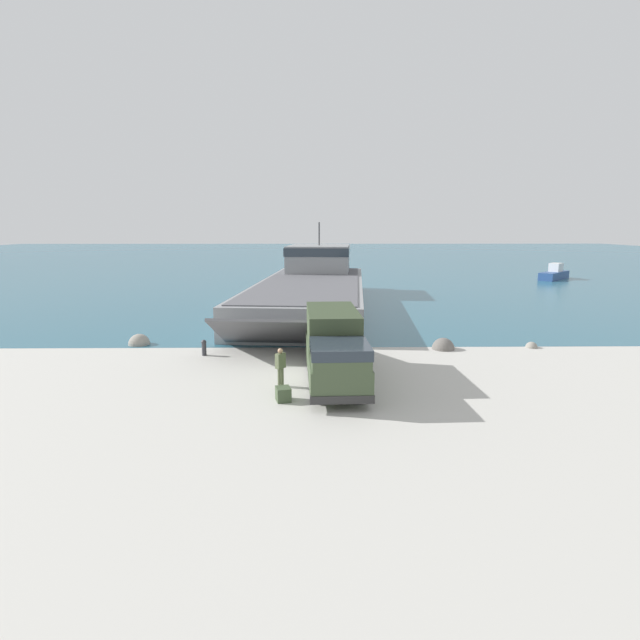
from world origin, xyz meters
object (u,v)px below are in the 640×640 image
Objects in this scene: moored_boat_a at (554,274)px; mooring_bollard at (204,347)px; landing_craft at (313,284)px; cargo_crate at (283,394)px; soldier_on_ramp at (280,364)px; military_truck at (334,347)px.

mooring_bollard is at bearing 89.92° from moored_boat_a.
landing_craft reaches higher than mooring_bollard.
landing_craft is 5.54× the size of moored_boat_a.
cargo_crate is at bearing 98.40° from moored_boat_a.
landing_craft is at bearing 72.22° from mooring_bollard.
soldier_on_ramp is at bearing 97.14° from moored_boat_a.
soldier_on_ramp is 0.29× the size of moored_boat_a.
landing_craft reaches higher than military_truck.
moored_boat_a is at bearing 45.93° from mooring_bollard.
mooring_bollard is at bearing 173.18° from soldier_on_ramp.
landing_craft is 19.73m from mooring_bollard.
mooring_bollard is 1.30× the size of cargo_crate.
cargo_crate is (0.22, -1.84, -0.73)m from soldier_on_ramp.
landing_craft is 38.86m from moored_boat_a.
moored_boat_a is 55.50m from mooring_bollard.
mooring_bollard is at bearing -102.66° from landing_craft.
moored_boat_a is 6.79× the size of mooring_bollard.
soldier_on_ramp is at bearing -50.34° from mooring_bollard.
military_truck is at bearing -34.23° from mooring_bollard.
military_truck is 4.57× the size of soldier_on_ramp.
landing_craft is at bearing -179.70° from military_truck.
landing_craft is 24.32m from soldier_on_ramp.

